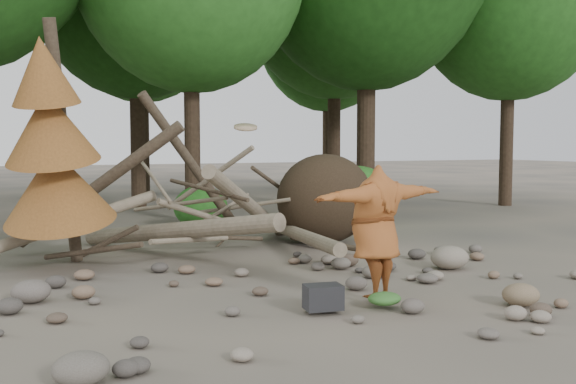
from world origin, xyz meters
name	(u,v)px	position (x,y,z in m)	size (l,w,h in m)	color
ground	(305,296)	(0.00, 0.00, 0.00)	(120.00, 120.00, 0.00)	#514C44
deadfall_pile	(303,202)	(2.02, 4.24, 0.95)	(8.55, 5.24, 3.30)	#332619
dead_conifer	(53,149)	(-3.12, 3.37, 2.11)	(2.06, 2.16, 4.35)	#4C3F30
bush_mid	(201,207)	(0.80, 7.80, 0.56)	(1.40, 1.40, 1.12)	#25641D
bush_right	(356,195)	(5.00, 7.00, 0.80)	(2.00, 2.00, 1.60)	#2F7624
frisbee_thrower	(376,231)	(0.72, -0.75, 1.00)	(3.33, 1.05, 2.39)	#9A5022
backpack	(323,302)	(-0.19, -0.94, 0.16)	(0.48, 0.32, 0.32)	black
cloth_green	(384,302)	(0.67, -1.06, 0.09)	(0.47, 0.39, 0.17)	#376D2B
cloth_orange	(318,300)	(-0.04, -0.50, 0.06)	(0.34, 0.28, 0.12)	#A85F1C
boulder_front_left	(81,369)	(-3.36, -2.22, 0.16)	(0.52, 0.47, 0.31)	#645D54
boulder_front_right	(521,295)	(2.44, -1.71, 0.16)	(0.52, 0.47, 0.31)	#856F53
boulder_mid_right	(450,257)	(3.22, 0.77, 0.21)	(0.68, 0.62, 0.41)	gray
boulder_mid_left	(31,291)	(-3.62, 1.25, 0.16)	(0.53, 0.48, 0.32)	#685F57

